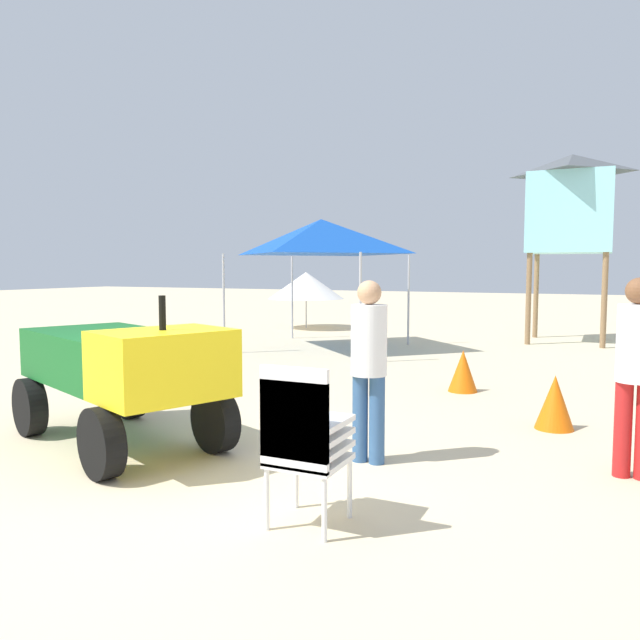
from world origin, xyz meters
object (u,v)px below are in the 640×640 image
traffic_cone_far (463,371)px  beach_umbrella_left (306,285)px  stacked_plastic_chairs (303,433)px  lifeguard_far_right (369,359)px  traffic_cone_near (555,402)px  lifeguard_near_left (637,364)px  surfboard_pile (133,372)px  utility_cart (123,367)px  lifeguard_tower (571,204)px  popup_canopy (321,237)px

traffic_cone_far → beach_umbrella_left: bearing=130.0°
stacked_plastic_chairs → traffic_cone_far: (-0.03, 5.05, -0.36)m
lifeguard_far_right → traffic_cone_near: lifeguard_far_right is taller
stacked_plastic_chairs → lifeguard_near_left: size_ratio=0.67×
stacked_plastic_chairs → traffic_cone_near: bearing=69.2°
traffic_cone_near → beach_umbrella_left: bearing=129.9°
surfboard_pile → utility_cart: bearing=-49.0°
lifeguard_tower → surfboard_pile: bearing=-125.7°
popup_canopy → traffic_cone_near: size_ratio=5.14×
popup_canopy → traffic_cone_far: popup_canopy is taller
surfboard_pile → popup_canopy: popup_canopy is taller
utility_cart → traffic_cone_far: 4.76m
traffic_cone_far → lifeguard_tower: bearing=82.0°
lifeguard_tower → traffic_cone_near: bearing=-87.4°
utility_cart → traffic_cone_near: bearing=33.4°
lifeguard_far_right → lifeguard_tower: bearing=84.3°
utility_cart → beach_umbrella_left: beach_umbrella_left is taller
beach_umbrella_left → traffic_cone_far: beach_umbrella_left is taller
stacked_plastic_chairs → traffic_cone_near: stacked_plastic_chairs is taller
surfboard_pile → traffic_cone_near: 6.19m
traffic_cone_far → utility_cart: bearing=-120.6°
stacked_plastic_chairs → lifeguard_tower: size_ratio=0.26×
lifeguard_near_left → lifeguard_far_right: size_ratio=1.02×
stacked_plastic_chairs → lifeguard_far_right: lifeguard_far_right is taller
traffic_cone_near → lifeguard_far_right: bearing=-126.3°
lifeguard_near_left → lifeguard_tower: 10.10m
stacked_plastic_chairs → surfboard_pile: bearing=142.3°
traffic_cone_far → traffic_cone_near: bearing=-50.4°
stacked_plastic_chairs → lifeguard_far_right: size_ratio=0.68×
lifeguard_tower → lifeguard_far_right: bearing=-95.7°
popup_canopy → beach_umbrella_left: size_ratio=1.38×
lifeguard_near_left → lifeguard_far_right: (-2.13, -0.55, -0.02)m
beach_umbrella_left → lifeguard_near_left: bearing=-51.6°
utility_cart → stacked_plastic_chairs: utility_cart is taller
popup_canopy → lifeguard_tower: 5.92m
lifeguard_near_left → lifeguard_tower: bearing=96.3°
surfboard_pile → lifeguard_tower: 10.41m
surfboard_pile → lifeguard_near_left: bearing=-13.9°
utility_cart → traffic_cone_far: size_ratio=4.79×
popup_canopy → stacked_plastic_chairs: bearing=-65.7°
lifeguard_far_right → popup_canopy: (-3.68, 6.86, 1.46)m
lifeguard_far_right → traffic_cone_far: lifeguard_far_right is taller
lifeguard_far_right → surfboard_pile: bearing=154.6°
beach_umbrella_left → traffic_cone_far: (6.08, -7.25, -0.94)m
traffic_cone_far → lifeguard_near_left: bearing=-55.6°
surfboard_pile → lifeguard_far_right: 5.34m
popup_canopy → traffic_cone_far: 5.44m
lifeguard_near_left → lifeguard_tower: size_ratio=0.38×
stacked_plastic_chairs → lifeguard_tower: (0.93, 11.85, 2.55)m
stacked_plastic_chairs → surfboard_pile: size_ratio=0.47×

